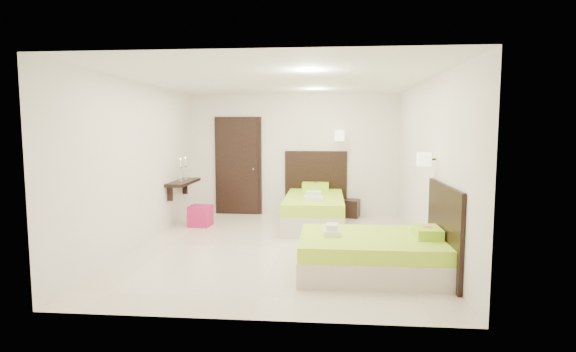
# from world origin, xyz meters

# --- Properties ---
(floor) EXTENTS (5.50, 5.50, 0.00)m
(floor) POSITION_xyz_m (0.00, 0.00, 0.00)
(floor) COLOR beige
(floor) RESTS_ON ground
(bed_single) EXTENTS (1.33, 2.22, 1.83)m
(bed_single) POSITION_xyz_m (0.49, 1.72, 0.33)
(bed_single) COLOR beige
(bed_single) RESTS_ON ground
(bed_double) EXTENTS (1.86, 1.58, 1.54)m
(bed_double) POSITION_xyz_m (1.39, -1.17, 0.27)
(bed_double) COLOR beige
(bed_double) RESTS_ON ground
(nightstand) EXTENTS (0.50, 0.46, 0.37)m
(nightstand) POSITION_xyz_m (1.20, 2.56, 0.19)
(nightstand) COLOR black
(nightstand) RESTS_ON ground
(ottoman) EXTENTS (0.42, 0.42, 0.40)m
(ottoman) POSITION_xyz_m (-1.69, 1.40, 0.20)
(ottoman) COLOR #A1154A
(ottoman) RESTS_ON ground
(door) EXTENTS (1.02, 0.15, 2.14)m
(door) POSITION_xyz_m (-1.20, 2.70, 1.05)
(door) COLOR black
(door) RESTS_ON ground
(console_shelf) EXTENTS (0.35, 1.20, 0.78)m
(console_shelf) POSITION_xyz_m (-2.08, 1.60, 0.82)
(console_shelf) COLOR black
(console_shelf) RESTS_ON ground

